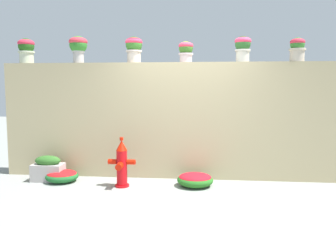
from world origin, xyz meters
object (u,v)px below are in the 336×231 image
object	(u,v)px
potted_plant_4	(243,46)
flower_bush_right	(195,179)
potted_plant_0	(26,49)
planter_box	(48,169)
potted_plant_2	(134,47)
flower_bush_left	(62,176)
potted_plant_3	(186,50)
potted_plant_5	(297,48)
potted_plant_1	(78,46)
fire_hydrant	(122,164)

from	to	relation	value
potted_plant_4	flower_bush_right	distance (m)	2.43
flower_bush_right	potted_plant_4	bearing A→B (deg)	32.18
potted_plant_0	planter_box	distance (m)	2.27
potted_plant_2	flower_bush_left	bearing A→B (deg)	-156.29
potted_plant_2	potted_plant_4	bearing A→B (deg)	-1.70
potted_plant_3	potted_plant_4	distance (m)	0.99
potted_plant_5	flower_bush_left	bearing A→B (deg)	-173.38
potted_plant_0	potted_plant_2	size ratio (longest dim) A/B	0.98
potted_plant_1	planter_box	xyz separation A→B (m)	(-0.43, -0.46, -2.19)
potted_plant_3	flower_bush_left	xyz separation A→B (m)	(-2.14, -0.48, -2.20)
potted_plant_1	potted_plant_2	bearing A→B (deg)	1.74
potted_plant_5	flower_bush_right	world-z (taller)	potted_plant_5
fire_hydrant	flower_bush_left	bearing A→B (deg)	171.06
potted_plant_2	planter_box	distance (m)	2.65
potted_plant_2	potted_plant_3	distance (m)	0.95
potted_plant_0	fire_hydrant	bearing A→B (deg)	-18.97
potted_plant_1	potted_plant_5	size ratio (longest dim) A/B	1.20
potted_plant_2	fire_hydrant	size ratio (longest dim) A/B	0.57
potted_plant_3	flower_bush_right	distance (m)	2.26
potted_plant_5	flower_bush_right	distance (m)	2.85
flower_bush_right	fire_hydrant	bearing A→B (deg)	-173.66
flower_bush_left	planter_box	size ratio (longest dim) A/B	1.06
potted_plant_0	potted_plant_2	xyz separation A→B (m)	(2.03, 0.03, 0.01)
potted_plant_2	potted_plant_3	xyz separation A→B (m)	(0.94, -0.04, -0.07)
potted_plant_0	planter_box	size ratio (longest dim) A/B	0.87
flower_bush_left	planter_box	distance (m)	0.29
potted_plant_0	potted_plant_3	distance (m)	2.97
potted_plant_1	planter_box	size ratio (longest dim) A/B	0.92
fire_hydrant	flower_bush_left	distance (m)	1.16
flower_bush_left	flower_bush_right	size ratio (longest dim) A/B	0.95
potted_plant_3	flower_bush_left	size ratio (longest dim) A/B	0.66
flower_bush_left	potted_plant_0	bearing A→B (deg)	149.31
flower_bush_left	potted_plant_1	bearing A→B (deg)	71.24
flower_bush_left	potted_plant_2	bearing A→B (deg)	23.71
planter_box	potted_plant_2	bearing A→B (deg)	18.60
potted_plant_2	flower_bush_right	world-z (taller)	potted_plant_2
potted_plant_4	potted_plant_2	bearing A→B (deg)	178.30
potted_plant_3	potted_plant_5	xyz separation A→B (m)	(1.91, -0.01, 0.01)
potted_plant_4	flower_bush_right	bearing A→B (deg)	-147.82
fire_hydrant	flower_bush_left	size ratio (longest dim) A/B	1.45
potted_plant_3	potted_plant_4	bearing A→B (deg)	-0.87
potted_plant_4	flower_bush_right	xyz separation A→B (m)	(-0.81, -0.51, -2.24)
potted_plant_4	potted_plant_5	world-z (taller)	potted_plant_4
potted_plant_2	planter_box	xyz separation A→B (m)	(-1.46, -0.49, -2.16)
potted_plant_2	fire_hydrant	distance (m)	2.12
potted_plant_2	potted_plant_1	bearing A→B (deg)	-178.26
potted_plant_4	fire_hydrant	distance (m)	2.90
potted_plant_3	potted_plant_4	world-z (taller)	potted_plant_4
flower_bush_left	flower_bush_right	distance (m)	2.32
flower_bush_right	planter_box	world-z (taller)	planter_box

